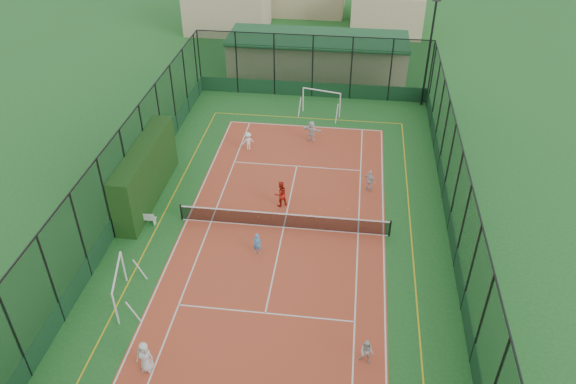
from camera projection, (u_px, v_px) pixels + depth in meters
The scene contains 18 objects.
ground at pixel (284, 228), 31.08m from camera, with size 300.00×300.00×0.00m, color #1F5B24.
court_slab at pixel (284, 227), 31.08m from camera, with size 11.17×23.97×0.01m, color #B14527.
tennis_net at pixel (284, 220), 30.78m from camera, with size 11.67×0.12×1.06m, color black, non-canonical shape.
perimeter_fence at pixel (283, 191), 29.65m from camera, with size 18.12×34.12×5.00m, color black, non-canonical shape.
floodlight_ne at pixel (429, 54), 41.33m from camera, with size 0.60×0.26×8.25m, color black, non-canonical shape.
clubhouse at pixel (318, 54), 48.08m from camera, with size 15.20×7.20×3.15m, color tan, non-canonical shape.
hedge_left at pixel (146, 173), 32.48m from camera, with size 1.18×7.84×3.43m, color black.
white_bench at pixel (143, 217), 31.17m from camera, with size 1.43×0.39×0.80m, color white, non-canonical shape.
futsal_goal_near at pixel (120, 287), 25.98m from camera, with size 0.84×2.88×1.86m, color white, non-canonical shape.
futsal_goal_far at pixel (321, 103), 41.79m from camera, with size 2.98×0.87×1.93m, color white, non-canonical shape.
child_near_left at pixel (145, 357), 22.89m from camera, with size 0.75×0.49×1.54m, color silver.
child_near_mid at pixel (257, 244), 28.97m from camera, with size 0.45×0.29×1.22m, color #4A95D3.
child_near_right at pixel (367, 352), 23.29m from camera, with size 0.59×0.46×1.21m, color silver.
child_far_left at pixel (248, 141), 37.69m from camera, with size 0.83×0.48×1.28m, color white.
child_far_right at pixel (370, 181), 33.65m from camera, with size 0.81×0.34×1.38m, color silver.
child_far_back at pixel (312, 131), 38.62m from camera, with size 1.36×0.43×1.47m, color white.
coach at pixel (281, 194), 32.34m from camera, with size 0.78×0.60×1.60m, color #B21E13.
tennis_balls at pixel (306, 212), 32.15m from camera, with size 5.08×1.44×0.07m.
Camera 1 is at (3.32, -24.14, 19.40)m, focal length 35.00 mm.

